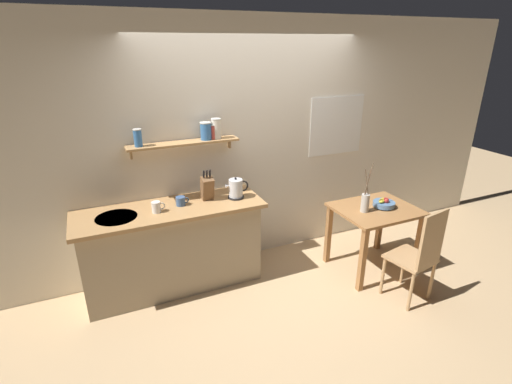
% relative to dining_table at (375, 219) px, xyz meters
% --- Properties ---
extents(ground_plane, '(14.00, 14.00, 0.00)m').
position_rel_dining_table_xyz_m(ground_plane, '(-1.11, 0.24, -0.61)').
color(ground_plane, tan).
extents(back_wall, '(6.80, 0.11, 2.70)m').
position_rel_dining_table_xyz_m(back_wall, '(-0.90, 0.89, 0.74)').
color(back_wall, silver).
rests_on(back_wall, ground_plane).
extents(kitchen_counter, '(1.83, 0.63, 0.92)m').
position_rel_dining_table_xyz_m(kitchen_counter, '(-2.11, 0.56, -0.15)').
color(kitchen_counter, tan).
rests_on(kitchen_counter, ground_plane).
extents(wall_shelf, '(1.11, 0.20, 0.34)m').
position_rel_dining_table_xyz_m(wall_shelf, '(-1.79, 0.73, 0.93)').
color(wall_shelf, tan).
extents(dining_table, '(0.86, 0.71, 0.75)m').
position_rel_dining_table_xyz_m(dining_table, '(0.00, 0.00, 0.00)').
color(dining_table, '#9E6B3D').
rests_on(dining_table, ground_plane).
extents(dining_chair_near, '(0.46, 0.45, 1.01)m').
position_rel_dining_table_xyz_m(dining_chair_near, '(-0.00, -0.66, -0.07)').
color(dining_chair_near, tan).
rests_on(dining_chair_near, ground_plane).
extents(fruit_bowl, '(0.23, 0.23, 0.12)m').
position_rel_dining_table_xyz_m(fruit_bowl, '(0.09, -0.01, 0.18)').
color(fruit_bowl, '#51759E').
rests_on(fruit_bowl, dining_table).
extents(twig_vase, '(0.09, 0.09, 0.53)m').
position_rel_dining_table_xyz_m(twig_vase, '(-0.18, -0.02, 0.24)').
color(twig_vase, '#B7B2A8').
rests_on(twig_vase, dining_table).
extents(electric_kettle, '(0.25, 0.17, 0.22)m').
position_rel_dining_table_xyz_m(electric_kettle, '(-1.43, 0.51, 0.40)').
color(electric_kettle, black).
rests_on(electric_kettle, kitchen_counter).
extents(knife_block, '(0.11, 0.16, 0.32)m').
position_rel_dining_table_xyz_m(knife_block, '(-1.71, 0.58, 0.43)').
color(knife_block, brown).
rests_on(knife_block, kitchen_counter).
extents(coffee_mug_by_sink, '(0.13, 0.08, 0.11)m').
position_rel_dining_table_xyz_m(coffee_mug_by_sink, '(-2.24, 0.48, 0.36)').
color(coffee_mug_by_sink, white).
rests_on(coffee_mug_by_sink, kitchen_counter).
extents(coffee_mug_spare, '(0.13, 0.09, 0.09)m').
position_rel_dining_table_xyz_m(coffee_mug_spare, '(-1.99, 0.55, 0.35)').
color(coffee_mug_spare, '#3D5B89').
rests_on(coffee_mug_spare, kitchen_counter).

